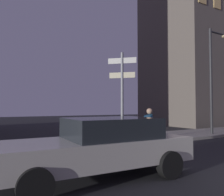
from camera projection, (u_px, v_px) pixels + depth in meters
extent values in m
cube|color=gray|center=(115.00, 141.00, 10.81)|extent=(40.00, 3.00, 0.14)
cylinder|color=gray|center=(122.00, 97.00, 9.80)|extent=(0.12, 0.12, 3.84)
cube|color=white|center=(122.00, 61.00, 9.86)|extent=(0.89, 0.89, 0.24)
cube|color=beige|center=(122.00, 75.00, 9.84)|extent=(0.81, 0.81, 0.24)
cylinder|color=#2D2D30|center=(211.00, 81.00, 13.17)|extent=(0.16, 0.16, 6.01)
cylinder|color=#2D2D30|center=(218.00, 33.00, 13.62)|extent=(1.36, 0.10, 0.10)
cube|color=beige|center=(96.00, 151.00, 5.37)|extent=(4.61, 1.82, 0.56)
cube|color=#23282D|center=(111.00, 128.00, 5.59)|extent=(2.14, 1.60, 0.48)
cylinder|color=black|center=(35.00, 186.00, 3.90)|extent=(0.65, 0.24, 0.64)
cylinder|color=black|center=(21.00, 165.00, 5.36)|extent=(0.65, 0.24, 0.64)
cylinder|color=black|center=(170.00, 165.00, 5.35)|extent=(0.65, 0.24, 0.64)
cylinder|color=black|center=(130.00, 152.00, 6.81)|extent=(0.65, 0.24, 0.64)
torus|color=black|center=(136.00, 144.00, 8.08)|extent=(0.72, 0.12, 0.72)
torus|color=black|center=(158.00, 141.00, 8.72)|extent=(0.72, 0.12, 0.72)
cylinder|color=black|center=(148.00, 136.00, 8.41)|extent=(1.00, 0.13, 0.04)
cylinder|color=navy|center=(150.00, 123.00, 8.49)|extent=(0.48, 0.36, 0.61)
sphere|color=tan|center=(150.00, 111.00, 8.51)|extent=(0.22, 0.22, 0.22)
cylinder|color=black|center=(150.00, 137.00, 8.37)|extent=(0.35, 0.15, 0.55)
cylinder|color=black|center=(147.00, 136.00, 8.51)|extent=(0.35, 0.15, 0.55)
cube|color=#6B6056|center=(197.00, 52.00, 22.99)|extent=(9.28, 7.15, 14.15)
cube|color=#F2C672|center=(217.00, 1.00, 19.07)|extent=(0.90, 0.06, 1.20)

